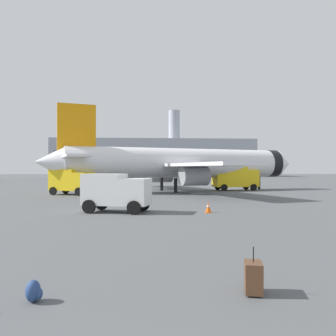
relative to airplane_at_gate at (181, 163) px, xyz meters
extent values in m
cylinder|color=white|center=(0.22, 0.07, 0.04)|extent=(29.75, 12.67, 3.80)
cone|color=white|center=(15.67, 4.96, 0.04)|extent=(3.38, 4.17, 3.61)
cone|color=white|center=(-15.60, -4.94, 0.04)|extent=(4.08, 4.23, 3.42)
cylinder|color=black|center=(13.57, 4.29, 0.04)|extent=(2.50, 4.12, 3.88)
cube|color=white|center=(-3.14, 7.40, -0.26)|extent=(9.40, 16.70, 0.36)
cube|color=white|center=(1.68, -7.86, -0.26)|extent=(9.40, 16.70, 0.36)
cylinder|color=gray|center=(-2.39, 5.01, -1.56)|extent=(3.71, 3.06, 2.20)
cylinder|color=gray|center=(0.93, -5.47, -1.56)|extent=(3.71, 3.06, 2.20)
cube|color=orange|center=(-12.65, -4.00, 3.64)|extent=(4.30, 1.67, 6.40)
cube|color=white|center=(-14.09, -1.10, 0.64)|extent=(4.29, 6.50, 0.24)
cube|color=white|center=(-12.16, -7.20, 0.64)|extent=(4.29, 6.50, 0.24)
cylinder|color=black|center=(11.66, 3.69, -2.76)|extent=(0.36, 0.36, 1.80)
cylinder|color=black|center=(-2.41, 1.76, -2.76)|extent=(0.44, 0.44, 1.80)
cylinder|color=black|center=(-0.96, -2.82, -2.76)|extent=(0.44, 0.44, 1.80)
cube|color=yellow|center=(-11.58, -5.72, -2.14)|extent=(2.44, 2.70, 2.04)
cube|color=#1E232D|center=(-10.93, -6.01, -1.66)|extent=(0.89, 1.84, 0.84)
cube|color=yellow|center=(-13.77, -4.72, -1.96)|extent=(3.75, 3.29, 2.40)
cylinder|color=black|center=(-11.00, -4.72, -3.21)|extent=(0.91, 0.57, 0.90)
cylinder|color=black|center=(-11.95, -6.81, -3.21)|extent=(0.91, 0.57, 0.90)
cylinder|color=black|center=(-14.06, -3.33, -3.21)|extent=(0.91, 0.57, 0.90)
cylinder|color=black|center=(-15.01, -5.42, -3.21)|extent=(0.91, 0.57, 0.90)
cube|color=yellow|center=(9.88, 2.20, -2.01)|extent=(1.98, 2.60, 2.29)
cube|color=#1E232D|center=(10.59, 2.29, -1.47)|extent=(0.36, 2.15, 0.95)
cube|color=yellow|center=(6.91, 1.81, -1.81)|extent=(4.60, 2.95, 2.70)
cylinder|color=black|center=(9.66, 3.43, -3.21)|extent=(0.92, 0.34, 0.90)
cylinder|color=black|center=(9.99, 0.95, -3.21)|extent=(0.92, 0.34, 0.90)
cylinder|color=black|center=(5.50, 2.88, -3.21)|extent=(0.92, 0.34, 0.90)
cylinder|color=black|center=(5.83, 0.40, -3.21)|extent=(0.92, 0.34, 0.90)
cube|color=white|center=(-5.55, -22.36, -2.27)|extent=(2.26, 2.42, 1.78)
cube|color=#1E232D|center=(-4.83, -22.58, -1.85)|extent=(0.59, 1.75, 0.74)
cube|color=white|center=(-7.65, -21.73, -2.11)|extent=(3.10, 2.67, 2.10)
cylinder|color=black|center=(-5.04, -21.42, -3.21)|extent=(0.93, 0.47, 0.90)
cylinder|color=black|center=(-5.64, -23.43, -3.21)|extent=(0.93, 0.47, 0.90)
cylinder|color=black|center=(-7.99, -20.54, -3.21)|extent=(0.93, 0.47, 0.90)
cylinder|color=black|center=(-8.59, -22.55, -3.21)|extent=(0.93, 0.47, 0.90)
cube|color=#F2590C|center=(-5.12, -12.07, -3.64)|extent=(0.44, 0.44, 0.04)
cone|color=#F2590C|center=(-5.12, -12.07, -3.25)|extent=(0.36, 0.36, 0.72)
cylinder|color=white|center=(-5.12, -12.07, -3.22)|extent=(0.23, 0.23, 0.10)
cube|color=#F2590C|center=(-0.68, -22.68, -3.64)|extent=(0.44, 0.44, 0.04)
cone|color=#F2590C|center=(-0.68, -22.68, -3.26)|extent=(0.36, 0.36, 0.70)
cylinder|color=white|center=(-0.68, -22.68, -3.23)|extent=(0.23, 0.23, 0.10)
cube|color=brown|center=(-2.54, -38.13, -3.27)|extent=(0.53, 0.71, 0.70)
cylinder|color=black|center=(-2.54, -38.13, -2.74)|extent=(0.02, 0.02, 0.36)
cylinder|color=black|center=(-2.49, -37.91, -3.62)|extent=(0.08, 0.05, 0.08)
cylinder|color=black|center=(-2.59, -38.35, -3.62)|extent=(0.08, 0.05, 0.08)
ellipsoid|color=navy|center=(-7.55, -38.28, -3.42)|extent=(0.32, 0.40, 0.48)
ellipsoid|color=navy|center=(-7.41, -38.28, -3.49)|extent=(0.12, 0.28, 0.24)
cube|color=#9EA3AD|center=(-0.06, 94.87, 3.41)|extent=(75.83, 22.95, 14.12)
cube|color=#334756|center=(-0.06, 83.35, 2.70)|extent=(72.04, 0.10, 6.36)
cylinder|color=#9EA3AD|center=(7.95, 94.87, 16.47)|extent=(4.40, 4.40, 12.00)
camera|label=1|loc=(-5.18, -46.37, -0.73)|focal=38.33mm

